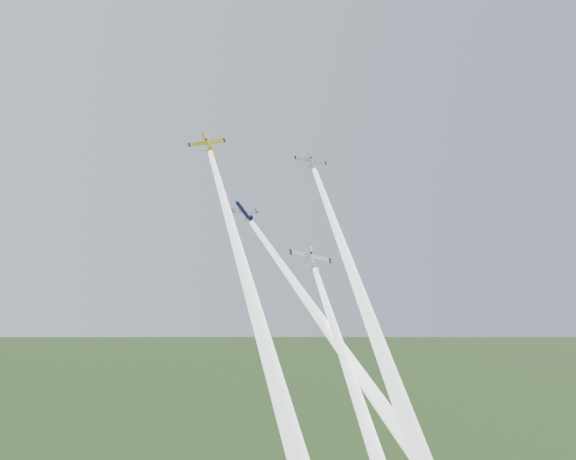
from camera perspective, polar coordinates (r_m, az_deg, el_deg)
The scene contains 8 objects.
plane_yellow at distance 135.96m, azimuth -6.38°, elevation 6.84°, with size 7.09×7.03×1.11m, color yellow, non-canonical shape.
smoke_trail_yellow at distance 105.56m, azimuth -3.09°, elevation -4.62°, with size 2.80×2.80×72.16m, color white, non-canonical shape.
plane_navy at distance 136.40m, azimuth -3.51°, elevation 1.46°, with size 6.92×6.87×1.08m, color black, non-canonical shape.
smoke_trail_navy at distance 117.51m, azimuth 3.81°, elevation -8.75°, with size 2.80×2.80×60.61m, color white, non-canonical shape.
plane_silver_right at distance 144.40m, azimuth 1.83°, elevation 5.49°, with size 6.72×6.67×1.05m, color #AAB0B8, non-canonical shape.
smoke_trail_silver_right at distance 116.13m, azimuth 5.67°, elevation -4.85°, with size 2.80×2.80×68.93m, color white, non-canonical shape.
plane_silver_low at distance 128.62m, azimuth 1.84°, elevation -2.19°, with size 7.85×7.79×1.23m, color silver, non-canonical shape.
smoke_trail_silver_low at distance 106.53m, azimuth 5.95°, elevation -14.34°, with size 2.80×2.80×62.03m, color white, non-canonical shape.
Camera 1 is at (-74.12, -113.74, 83.51)m, focal length 45.00 mm.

